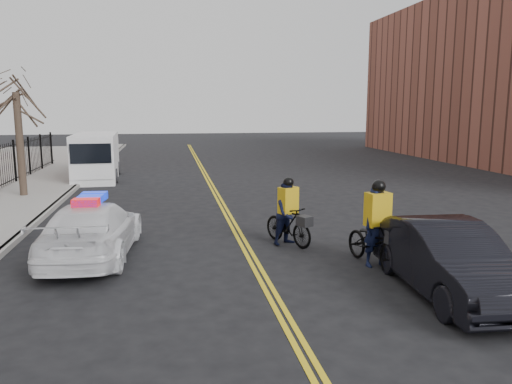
{
  "coord_description": "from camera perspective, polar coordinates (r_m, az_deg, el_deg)",
  "views": [
    {
      "loc": [
        -1.87,
        -10.73,
        3.57
      ],
      "look_at": [
        0.42,
        2.43,
        1.3
      ],
      "focal_mm": 35.0,
      "sensor_mm": 36.0,
      "label": 1
    }
  ],
  "objects": [
    {
      "name": "ground",
      "position": [
        11.46,
        0.02,
        -8.5
      ],
      "size": [
        120.0,
        120.0,
        0.0
      ],
      "primitive_type": "plane",
      "color": "black",
      "rests_on": "ground"
    },
    {
      "name": "center_line_left",
      "position": [
        19.15,
        -4.33,
        -1.11
      ],
      "size": [
        0.1,
        60.0,
        0.01
      ],
      "primitive_type": "cube",
      "color": "yellow",
      "rests_on": "ground"
    },
    {
      "name": "center_line_right",
      "position": [
        19.16,
        -3.86,
        -1.1
      ],
      "size": [
        0.1,
        60.0,
        0.01
      ],
      "primitive_type": "cube",
      "color": "yellow",
      "rests_on": "ground"
    },
    {
      "name": "sidewalk",
      "position": [
        19.87,
        -26.17,
        -1.49
      ],
      "size": [
        3.0,
        60.0,
        0.15
      ],
      "primitive_type": "cube",
      "color": "gray",
      "rests_on": "ground"
    },
    {
      "name": "curb",
      "position": [
        19.49,
        -21.93,
        -1.39
      ],
      "size": [
        0.2,
        60.0,
        0.15
      ],
      "primitive_type": "cube",
      "color": "gray",
      "rests_on": "ground"
    },
    {
      "name": "street_tree",
      "position": [
        21.51,
        -25.63,
        8.61
      ],
      "size": [
        3.2,
        3.2,
        4.8
      ],
      "color": "#392A21",
      "rests_on": "sidewalk"
    },
    {
      "name": "police_cruiser",
      "position": [
        12.59,
        -18.23,
        -4.11
      ],
      "size": [
        2.22,
        4.77,
        1.51
      ],
      "rotation": [
        0.0,
        0.0,
        3.07
      ],
      "color": "white",
      "rests_on": "ground"
    },
    {
      "name": "dark_sedan",
      "position": [
        10.32,
        21.09,
        -7.15
      ],
      "size": [
        1.69,
        4.33,
        1.41
      ],
      "primitive_type": "imported",
      "rotation": [
        0.0,
        0.0,
        -0.05
      ],
      "color": "black",
      "rests_on": "ground"
    },
    {
      "name": "cargo_van",
      "position": [
        26.15,
        -17.82,
        3.79
      ],
      "size": [
        2.33,
        5.53,
        2.28
      ],
      "rotation": [
        0.0,
        0.0,
        0.05
      ],
      "color": "white",
      "rests_on": "ground"
    },
    {
      "name": "cyclist_near",
      "position": [
        11.64,
        13.65,
        -4.95
      ],
      "size": [
        1.05,
        2.11,
        1.98
      ],
      "rotation": [
        0.0,
        0.0,
        0.18
      ],
      "color": "black",
      "rests_on": "ground"
    },
    {
      "name": "cyclist_far",
      "position": [
        13.1,
        3.7,
        -3.0
      ],
      "size": [
        1.25,
        1.8,
        1.79
      ],
      "rotation": [
        0.0,
        0.0,
        0.47
      ],
      "color": "black",
      "rests_on": "ground"
    }
  ]
}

